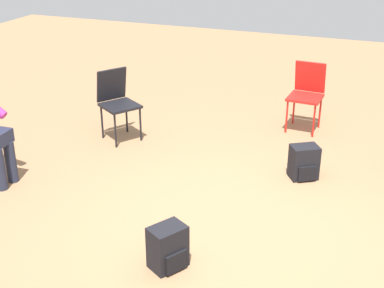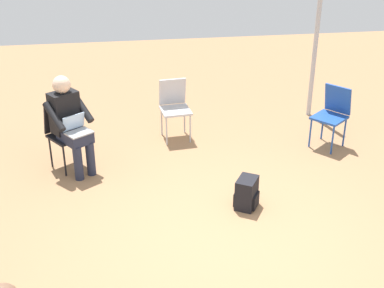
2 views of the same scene
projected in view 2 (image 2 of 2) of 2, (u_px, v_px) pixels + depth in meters
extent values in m
plane|color=#99704C|center=(228.00, 244.00, 5.47)|extent=(15.81, 15.81, 0.00)
cube|color=black|center=(67.00, 136.00, 6.75)|extent=(0.56, 0.56, 0.03)
cylinder|color=black|center=(88.00, 153.00, 6.84)|extent=(0.02, 0.02, 0.42)
cylinder|color=black|center=(65.00, 161.00, 6.64)|extent=(0.02, 0.02, 0.42)
cylinder|color=black|center=(74.00, 144.00, 7.07)|extent=(0.02, 0.02, 0.42)
cylinder|color=black|center=(51.00, 152.00, 6.86)|extent=(0.02, 0.02, 0.42)
cube|color=black|center=(58.00, 116.00, 6.78)|extent=(0.37, 0.29, 0.40)
cube|color=#B7B7BC|center=(176.00, 111.00, 7.51)|extent=(0.44, 0.44, 0.03)
cylinder|color=#B7B7BC|center=(190.00, 129.00, 7.50)|extent=(0.02, 0.02, 0.42)
cylinder|color=#B7B7BC|center=(167.00, 131.00, 7.43)|extent=(0.02, 0.02, 0.42)
cylinder|color=#B7B7BC|center=(185.00, 119.00, 7.80)|extent=(0.02, 0.02, 0.42)
cylinder|color=#B7B7BC|center=(162.00, 122.00, 7.72)|extent=(0.02, 0.02, 0.42)
cube|color=#B7B7BC|center=(172.00, 92.00, 7.58)|extent=(0.39, 0.13, 0.40)
cube|color=#1E4799|center=(329.00, 118.00, 7.28)|extent=(0.56, 0.56, 0.03)
cylinder|color=#1E4799|center=(332.00, 140.00, 7.17)|extent=(0.02, 0.02, 0.42)
cylinder|color=#1E4799|center=(310.00, 133.00, 7.37)|extent=(0.02, 0.02, 0.42)
cylinder|color=#1E4799|center=(344.00, 132.00, 7.40)|extent=(0.02, 0.02, 0.42)
cylinder|color=#1E4799|center=(323.00, 126.00, 7.60)|extent=(0.02, 0.02, 0.42)
cube|color=#1E4799|center=(338.00, 99.00, 7.32)|extent=(0.32, 0.35, 0.40)
cylinder|color=#23283D|center=(91.00, 158.00, 6.67)|extent=(0.11, 0.11, 0.45)
cylinder|color=#23283D|center=(78.00, 163.00, 6.56)|extent=(0.11, 0.11, 0.45)
cube|color=#23283D|center=(75.00, 136.00, 6.59)|extent=(0.49, 0.52, 0.14)
cube|color=black|center=(65.00, 112.00, 6.60)|extent=(0.40, 0.37, 0.52)
sphere|color=beige|center=(61.00, 85.00, 6.44)|extent=(0.22, 0.22, 0.22)
cylinder|color=black|center=(83.00, 108.00, 6.65)|extent=(0.30, 0.38, 0.31)
cylinder|color=black|center=(54.00, 117.00, 6.40)|extent=(0.30, 0.38, 0.31)
cube|color=#9EA0A5|center=(79.00, 133.00, 6.49)|extent=(0.37, 0.35, 0.02)
cube|color=#B2D1F2|center=(73.00, 122.00, 6.51)|extent=(0.28, 0.21, 0.20)
cube|color=black|center=(247.00, 193.00, 6.02)|extent=(0.32, 0.34, 0.36)
cube|color=black|center=(246.00, 199.00, 6.05)|extent=(0.32, 0.30, 0.16)
cylinder|color=#B2B2B7|center=(316.00, 43.00, 7.98)|extent=(0.07, 0.07, 2.31)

